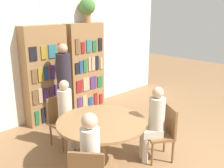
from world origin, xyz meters
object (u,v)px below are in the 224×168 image
at_px(bookshelf_right, 85,67).
at_px(reading_table, 101,128).
at_px(seated_reader_right, 154,120).
at_px(seated_reader_back, 91,154).
at_px(bookshelf_left, 45,75).
at_px(chair_left_side, 61,119).
at_px(seated_reader_left, 67,111).
at_px(librarian_standing, 64,77).
at_px(chair_far_side, 164,131).
at_px(flower_vase, 87,7).

xyz_separation_m(bookshelf_right, reading_table, (-1.38, -2.07, -0.37)).
distance_m(reading_table, seated_reader_right, 0.83).
bearing_deg(seated_reader_back, bookshelf_left, 120.68).
bearing_deg(chair_left_side, seated_reader_left, 90.00).
bearing_deg(seated_reader_right, bookshelf_right, 17.85).
xyz_separation_m(bookshelf_left, reading_table, (-0.33, -2.07, -0.37)).
relative_size(bookshelf_left, seated_reader_right, 1.66).
relative_size(bookshelf_left, librarian_standing, 1.19).
bearing_deg(chair_far_side, chair_left_side, 63.00).
relative_size(seated_reader_left, librarian_standing, 0.71).
bearing_deg(seated_reader_back, bookshelf_right, 103.15).
relative_size(chair_far_side, librarian_standing, 0.51).
distance_m(seated_reader_left, librarian_standing, 0.96).
bearing_deg(librarian_standing, bookshelf_left, 103.09).
relative_size(bookshelf_right, seated_reader_left, 1.68).
relative_size(flower_vase, seated_reader_left, 0.44).
relative_size(chair_left_side, seated_reader_back, 0.71).
bearing_deg(flower_vase, librarian_standing, -154.48).
relative_size(bookshelf_left, chair_far_side, 2.32).
xyz_separation_m(flower_vase, seated_reader_right, (-0.81, -2.53, -1.68)).
bearing_deg(librarian_standing, bookshelf_right, 28.05).
distance_m(bookshelf_right, flower_vase, 1.36).
xyz_separation_m(chair_far_side, seated_reader_back, (-1.49, 0.04, 0.21)).
xyz_separation_m(flower_vase, chair_far_side, (-0.66, -2.63, -1.88)).
relative_size(chair_far_side, seated_reader_back, 0.71).
height_order(flower_vase, chair_left_side, flower_vase).
bearing_deg(seated_reader_back, chair_far_side, 49.82).
distance_m(flower_vase, chair_left_side, 2.66).
height_order(reading_table, seated_reader_left, seated_reader_left).
relative_size(seated_reader_back, librarian_standing, 0.72).
bearing_deg(flower_vase, chair_far_side, -104.05).
distance_m(bookshelf_left, reading_table, 2.13).
bearing_deg(librarian_standing, chair_far_side, -79.31).
bearing_deg(librarian_standing, reading_table, -105.73).
bearing_deg(reading_table, bookshelf_right, 56.29).
bearing_deg(seated_reader_back, seated_reader_left, 116.99).
height_order(seated_reader_back, librarian_standing, librarian_standing).
relative_size(bookshelf_left, chair_left_side, 2.32).
height_order(seated_reader_right, seated_reader_back, seated_reader_back).
distance_m(bookshelf_left, seated_reader_left, 1.35).
distance_m(bookshelf_left, seated_reader_back, 2.78).
bearing_deg(flower_vase, reading_table, -125.86).
distance_m(reading_table, librarian_standing, 1.68).
bearing_deg(librarian_standing, seated_reader_left, -122.81).
bearing_deg(seated_reader_back, chair_left_side, 119.93).
height_order(flower_vase, librarian_standing, flower_vase).
bearing_deg(chair_far_side, flower_vase, 19.12).
height_order(bookshelf_left, bookshelf_right, same).
height_order(seated_reader_left, seated_reader_right, seated_reader_right).
height_order(bookshelf_left, chair_left_side, bookshelf_left).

